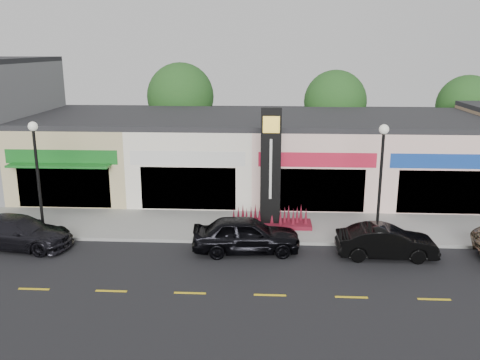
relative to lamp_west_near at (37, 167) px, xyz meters
The scene contains 16 objects.
ground 9.07m from the lamp_west_near, 17.35° to the right, with size 120.00×120.00×0.00m, color black.
sidewalk 8.89m from the lamp_west_near, 13.02° to the left, with size 52.00×4.30×0.15m, color gray.
curb 8.70m from the lamp_west_near, ahead, with size 52.00×0.20×0.15m, color gray.
shop_beige 9.04m from the lamp_west_near, 93.19° to the left, with size 7.00×10.85×4.80m.
shop_cream 11.13m from the lamp_west_near, 54.08° to the left, with size 7.00×10.01×4.80m.
shop_pink_w 16.25m from the lamp_west_near, 33.61° to the left, with size 7.00×10.01×4.80m.
shop_pink_e 22.40m from the lamp_west_near, 23.64° to the left, with size 7.00×10.01×4.80m.
tree_rear_west 17.55m from the lamp_west_near, 76.76° to the left, with size 5.20×5.20×7.83m.
tree_rear_mid 23.39m from the lamp_west_near, 46.74° to the left, with size 4.80×4.80×7.29m.
tree_rear_east 31.09m from the lamp_west_near, 33.18° to the left, with size 4.60×4.60×6.94m.
lamp_west_near is the anchor object (origin of this frame).
lamp_east_near 16.00m from the lamp_west_near, ahead, with size 0.44×0.44×5.47m.
pylon_sign 11.19m from the lamp_west_near, ahead, with size 4.20×1.30×6.00m.
car_dark_sedan 3.14m from the lamp_west_near, 110.72° to the right, with size 5.04×2.05×1.46m, color black.
car_black_sedan 10.37m from the lamp_west_near, ahead, with size 4.80×1.93×1.64m, color black.
car_black_conv 16.39m from the lamp_west_near, ahead, with size 4.29×1.50×1.41m, color black.
Camera 1 is at (2.82, -20.20, 8.93)m, focal length 38.00 mm.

